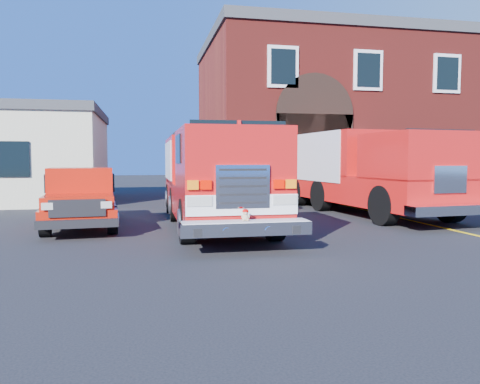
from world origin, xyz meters
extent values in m
plane|color=black|center=(0.00, 0.00, 0.00)|extent=(100.00, 100.00, 0.00)
cube|color=yellow|center=(6.50, 1.00, 0.00)|extent=(0.12, 3.00, 0.01)
cube|color=yellow|center=(6.50, 4.00, 0.00)|extent=(0.12, 3.00, 0.01)
cube|color=yellow|center=(6.50, 7.00, 0.00)|extent=(0.12, 3.00, 0.01)
cube|color=maroon|center=(9.00, 14.00, 4.00)|extent=(15.00, 10.00, 8.00)
cube|color=#393C3E|center=(9.00, 14.00, 8.20)|extent=(15.20, 10.20, 0.50)
cube|color=black|center=(5.50, 8.98, 2.00)|extent=(3.60, 0.12, 4.00)
cylinder|color=black|center=(5.50, 8.98, 4.00)|extent=(3.60, 0.12, 3.60)
cube|color=black|center=(4.00, 8.95, 6.00)|extent=(1.40, 0.10, 1.80)
cube|color=black|center=(8.00, 8.95, 6.00)|extent=(1.40, 0.10, 1.80)
cube|color=black|center=(12.00, 8.95, 6.00)|extent=(1.40, 0.10, 1.80)
cube|color=black|center=(-7.00, 8.97, 2.00)|extent=(1.20, 0.10, 1.40)
cylinder|color=black|center=(-1.00, 0.12, 0.53)|extent=(0.34, 1.07, 1.07)
cylinder|color=black|center=(1.14, 0.12, 0.53)|extent=(0.34, 1.07, 1.07)
cube|color=red|center=(0.07, 3.23, 0.83)|extent=(2.44, 8.75, 0.88)
cube|color=red|center=(0.07, 5.47, 1.95)|extent=(2.43, 4.28, 1.56)
cube|color=red|center=(0.07, 0.41, 1.99)|extent=(2.43, 3.11, 1.46)
cube|color=black|center=(0.07, -0.81, 2.38)|extent=(2.14, 0.08, 0.91)
cube|color=#E61000|center=(0.07, 0.41, 2.80)|extent=(1.56, 0.33, 0.14)
cube|color=white|center=(0.07, -1.17, 1.02)|extent=(2.43, 0.06, 0.43)
cube|color=silver|center=(0.07, -1.17, 1.41)|extent=(1.17, 0.06, 0.91)
cube|color=silver|center=(0.07, -1.44, 0.56)|extent=(2.72, 0.54, 0.27)
cube|color=#B7B7BF|center=(-1.15, 5.47, 1.95)|extent=(0.04, 3.50, 1.26)
cube|color=#B7B7BF|center=(1.30, 5.47, 1.95)|extent=(0.04, 3.50, 1.26)
sphere|color=tan|center=(0.07, -1.44, 0.78)|extent=(0.15, 0.15, 0.15)
sphere|color=tan|center=(0.07, -1.44, 0.89)|extent=(0.12, 0.12, 0.12)
sphere|color=tan|center=(0.02, -1.43, 0.93)|extent=(0.05, 0.05, 0.05)
sphere|color=tan|center=(0.11, -1.43, 0.93)|extent=(0.05, 0.05, 0.05)
ellipsoid|color=#D60100|center=(0.07, -1.44, 0.93)|extent=(0.12, 0.12, 0.07)
cylinder|color=#D60100|center=(0.07, -1.45, 0.91)|extent=(0.14, 0.14, 0.01)
cylinder|color=black|center=(-4.48, 1.82, 0.38)|extent=(0.33, 0.78, 0.76)
cylinder|color=black|center=(-2.82, 1.96, 0.38)|extent=(0.33, 0.78, 0.76)
cube|color=#B41708|center=(-3.80, 3.63, 0.52)|extent=(2.33, 5.34, 0.43)
cube|color=#B41708|center=(-3.64, 1.80, 0.90)|extent=(1.85, 1.56, 0.33)
cube|color=#B41708|center=(-3.78, 3.35, 1.28)|extent=(1.88, 1.84, 0.94)
cube|color=#B41708|center=(-3.93, 5.14, 0.90)|extent=(1.90, 2.12, 0.52)
cube|color=black|center=(-3.57, 0.97, 0.43)|extent=(1.93, 0.30, 0.21)
cylinder|color=black|center=(5.08, 1.99, 0.60)|extent=(0.49, 1.24, 1.21)
cylinder|color=black|center=(7.48, 2.20, 0.60)|extent=(0.49, 1.24, 1.21)
cube|color=red|center=(6.01, 5.15, 0.93)|extent=(3.50, 8.98, 0.99)
cube|color=red|center=(5.87, 6.79, 2.19)|extent=(3.21, 5.70, 1.65)
cube|color=red|center=(6.28, 2.09, 2.08)|extent=(2.96, 2.86, 1.43)
cube|color=#B7B7BF|center=(4.49, 6.67, 2.08)|extent=(0.45, 4.59, 1.86)
cube|color=#B7B7BF|center=(7.25, 6.91, 2.08)|extent=(0.45, 4.59, 1.86)
cube|color=silver|center=(6.42, 0.51, 0.60)|extent=(2.99, 0.75, 0.27)
camera|label=1|loc=(-1.99, -10.83, 1.99)|focal=35.00mm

